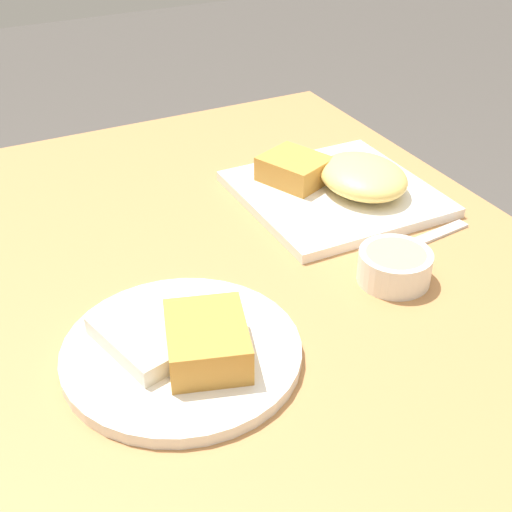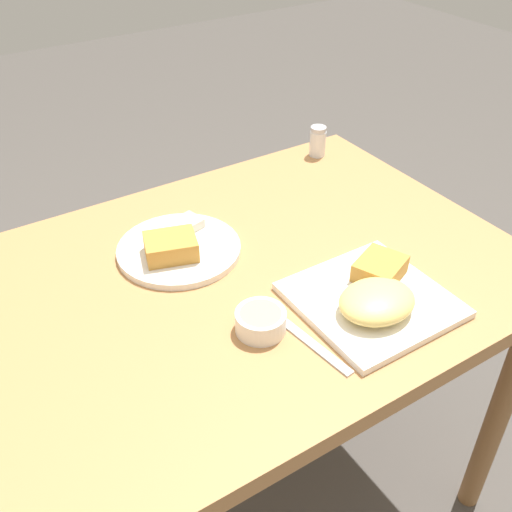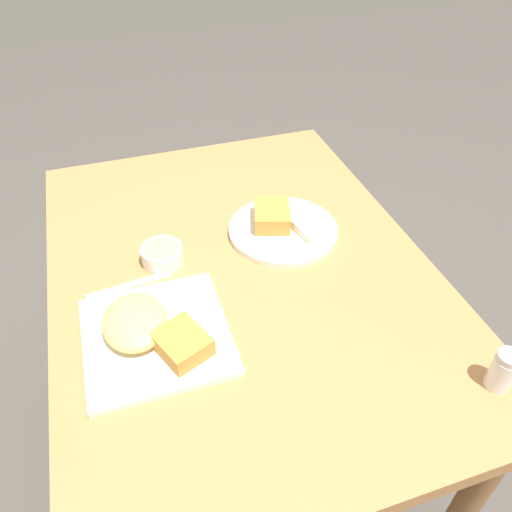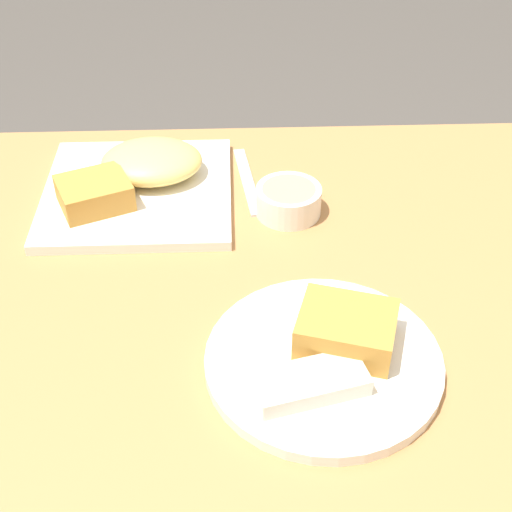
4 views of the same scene
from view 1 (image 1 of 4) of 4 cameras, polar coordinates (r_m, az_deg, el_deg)
The scene contains 5 objects.
dining_table at distance 0.89m, azimuth -0.18°, elevation -6.88°, with size 1.05×0.77×0.73m.
plate_square_near at distance 1.02m, azimuth 6.75°, elevation 5.76°, with size 0.25×0.25×0.06m.
plate_oval_far at distance 0.73m, azimuth -5.80°, elevation -7.39°, with size 0.25×0.25×0.05m.
sauce_ramekin at distance 0.85m, azimuth 11.03°, elevation -0.78°, with size 0.09×0.09×0.04m.
butter_knife at distance 0.94m, azimuth 12.80°, elevation 1.09°, with size 0.04×0.17×0.00m.
Camera 1 is at (-0.61, 0.31, 1.22)m, focal length 50.00 mm.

